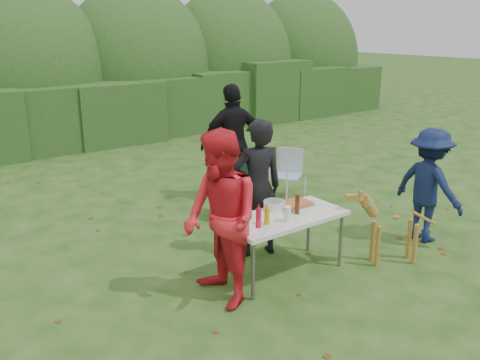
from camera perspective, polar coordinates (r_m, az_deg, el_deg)
ground at (r=6.05m, az=1.96°, el=-11.34°), size 80.00×80.00×0.00m
hedge_row at (r=12.76m, az=-21.09°, el=6.83°), size 22.00×1.40×1.70m
shrub_backdrop at (r=14.21m, az=-23.25°, el=10.60°), size 20.00×2.60×3.20m
folding_table at (r=5.99m, az=5.01°, el=-4.48°), size 1.50×0.70×0.74m
person_cook at (r=6.42m, az=1.98°, el=-0.94°), size 0.75×0.60×1.79m
person_red_jacket at (r=5.28m, az=-2.14°, el=-4.48°), size 0.81×0.99×1.89m
person_black_puffy at (r=8.51m, az=-0.75°, el=4.19°), size 1.22×0.72×1.96m
child at (r=7.34m, az=20.42°, el=-0.57°), size 0.62×1.04×1.57m
dog at (r=6.60m, az=17.01°, el=-5.21°), size 1.03×0.81×0.92m
camping_chair at (r=7.75m, az=-1.21°, el=-1.08°), size 0.77×0.77×0.92m
lawn_chair at (r=8.74m, az=5.32°, el=0.70°), size 0.69×0.69×0.84m
food_tray at (r=6.27m, az=6.12°, el=-2.88°), size 0.45×0.30×0.02m
focaccia_bread at (r=6.26m, az=6.13°, el=-2.64°), size 0.40×0.26×0.04m
mustard_bottle at (r=5.66m, az=3.05°, el=-4.06°), size 0.06×0.06×0.20m
ketchup_bottle at (r=5.57m, az=2.08°, el=-4.29°), size 0.06×0.06×0.22m
beer_bottle at (r=6.00m, az=6.44°, el=-2.71°), size 0.06×0.06×0.24m
paper_towel_roll at (r=5.73m, az=0.40°, el=-3.47°), size 0.12×0.12×0.26m
cup_stack at (r=5.76m, az=5.36°, el=-3.83°), size 0.08×0.08×0.18m
pasta_bowl at (r=6.15m, az=3.85°, el=-2.82°), size 0.26×0.26×0.10m
plate_stack at (r=5.53m, az=0.47°, el=-5.39°), size 0.24×0.24×0.05m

